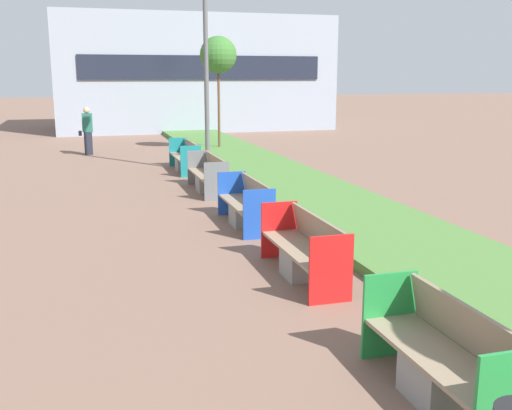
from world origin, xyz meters
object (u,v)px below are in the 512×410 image
at_px(bench_green_frame, 442,364).
at_px(bench_grey_frame, 209,177).
at_px(bench_red_frame, 304,253).
at_px(bench_teal_frame, 186,159).
at_px(pedestrian_walking, 87,130).
at_px(street_lamp_post, 206,36).
at_px(sapling_tree_far, 218,55).
at_px(bench_blue_frame, 246,208).

xyz_separation_m(bench_green_frame, bench_grey_frame, (0.01, 10.68, 0.01)).
distance_m(bench_red_frame, bench_teal_frame, 10.65).
relative_size(bench_teal_frame, pedestrian_walking, 1.35).
bearing_deg(bench_teal_frame, pedestrian_walking, 120.29).
distance_m(street_lamp_post, sapling_tree_far, 5.43).
bearing_deg(sapling_tree_far, bench_teal_frame, -114.66).
distance_m(bench_green_frame, bench_blue_frame, 6.93).
distance_m(bench_blue_frame, street_lamp_post, 7.80).
distance_m(bench_blue_frame, pedestrian_walking, 12.67).
xyz_separation_m(bench_green_frame, bench_teal_frame, (0.01, 14.27, 0.01)).
relative_size(bench_green_frame, bench_teal_frame, 0.80).
xyz_separation_m(bench_blue_frame, street_lamp_post, (0.61, 6.82, 3.74)).
relative_size(bench_blue_frame, pedestrian_walking, 1.20).
height_order(bench_grey_frame, pedestrian_walking, pedestrian_walking).
relative_size(bench_red_frame, bench_grey_frame, 0.93).
bearing_deg(street_lamp_post, sapling_tree_far, 73.48).
bearing_deg(street_lamp_post, bench_blue_frame, -95.12).
xyz_separation_m(bench_grey_frame, sapling_tree_far, (2.15, 8.26, 3.35)).
bearing_deg(bench_grey_frame, sapling_tree_far, 75.42).
bearing_deg(pedestrian_walking, bench_blue_frame, -76.72).
distance_m(bench_blue_frame, sapling_tree_far, 12.66).
height_order(bench_green_frame, sapling_tree_far, sapling_tree_far).
relative_size(bench_blue_frame, bench_grey_frame, 0.90).
bearing_deg(pedestrian_walking, street_lamp_post, -57.38).
height_order(bench_blue_frame, bench_grey_frame, same).
distance_m(bench_blue_frame, bench_teal_frame, 7.34).
distance_m(bench_red_frame, sapling_tree_far, 15.84).
xyz_separation_m(bench_green_frame, sapling_tree_far, (2.16, 18.95, 3.37)).
distance_m(bench_green_frame, street_lamp_post, 14.27).
xyz_separation_m(bench_red_frame, street_lamp_post, (0.61, 10.13, 3.74)).
bearing_deg(street_lamp_post, bench_grey_frame, -101.23).
height_order(bench_grey_frame, sapling_tree_far, sapling_tree_far).
distance_m(sapling_tree_far, pedestrian_walking, 5.79).
distance_m(bench_green_frame, sapling_tree_far, 19.36).
bearing_deg(street_lamp_post, bench_red_frame, -93.45).
relative_size(bench_teal_frame, street_lamp_post, 0.33).
xyz_separation_m(bench_blue_frame, pedestrian_walking, (-2.91, 12.32, 0.56)).
distance_m(bench_grey_frame, bench_teal_frame, 3.58).
relative_size(bench_red_frame, bench_teal_frame, 0.92).
relative_size(street_lamp_post, pedestrian_walking, 4.13).
bearing_deg(bench_green_frame, bench_teal_frame, 89.98).
height_order(bench_green_frame, pedestrian_walking, pedestrian_walking).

